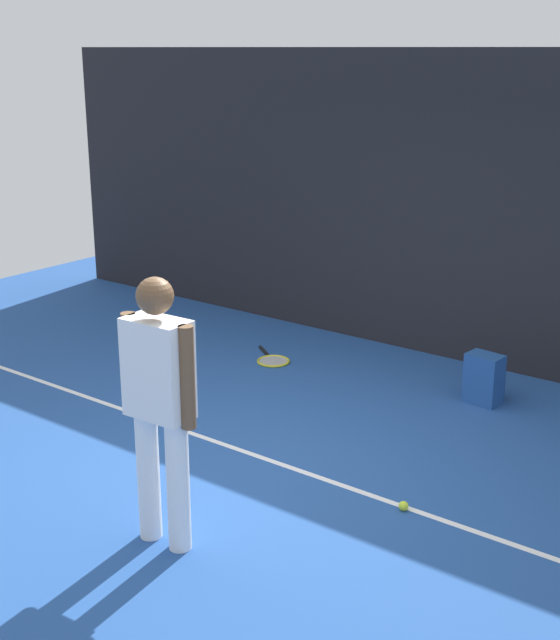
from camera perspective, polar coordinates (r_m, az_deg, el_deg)
name	(u,v)px	position (r m, az deg, el deg)	size (l,w,h in m)	color
ground_plane	(248,461)	(6.56, -2.14, -9.21)	(12.00, 12.00, 0.00)	#234C93
back_fence	(444,208)	(8.53, 10.69, 7.21)	(10.00, 0.10, 2.94)	black
court_line	(256,456)	(6.63, -1.55, -8.87)	(9.00, 0.05, 0.00)	white
tennis_player	(159,398)	(5.20, -7.90, -5.05)	(0.53, 0.24, 1.70)	white
tennis_racket	(272,360)	(8.53, -0.50, -2.64)	(0.60, 0.49, 0.03)	black
backpack	(485,379)	(7.71, 13.25, -3.79)	(0.32, 0.31, 0.44)	#1E478C
tennis_ball_near_player	(404,506)	(5.96, 8.09, -11.96)	(0.07, 0.07, 0.07)	#CCE033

